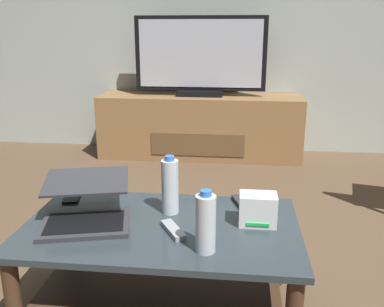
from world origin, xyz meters
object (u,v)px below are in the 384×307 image
(television, at_px, (200,58))
(tv_remote, at_px, (173,230))
(coffee_table, at_px, (162,253))
(water_bottle_far, at_px, (206,223))
(laptop, at_px, (86,206))
(media_cabinet, at_px, (200,126))
(router_box, at_px, (258,209))
(cell_phone, at_px, (72,197))
(soundbar_remote, at_px, (241,203))
(water_bottle_near, at_px, (170,186))

(television, bearing_deg, tv_remote, -87.14)
(coffee_table, xyz_separation_m, water_bottle_far, (0.19, -0.19, 0.24))
(laptop, bearing_deg, coffee_table, -0.21)
(media_cabinet, bearing_deg, router_box, -79.05)
(television, bearing_deg, cell_phone, -100.70)
(water_bottle_far, xyz_separation_m, soundbar_remote, (0.13, 0.42, -0.10))
(media_cabinet, bearing_deg, soundbar_remote, -79.80)
(laptop, bearing_deg, television, 83.89)
(media_cabinet, distance_m, laptop, 2.36)
(media_cabinet, xyz_separation_m, water_bottle_near, (0.08, -2.22, 0.25))
(tv_remote, bearing_deg, router_box, -11.76)
(water_bottle_near, bearing_deg, media_cabinet, 92.04)
(water_bottle_far, bearing_deg, coffee_table, 135.39)
(router_box, xyz_separation_m, water_bottle_far, (-0.19, -0.24, 0.04))
(coffee_table, relative_size, tv_remote, 6.87)
(media_cabinet, bearing_deg, coffee_table, -88.51)
(router_box, bearing_deg, media_cabinet, 100.95)
(coffee_table, height_order, media_cabinet, media_cabinet)
(television, distance_m, laptop, 2.37)
(media_cabinet, distance_m, router_box, 2.34)
(water_bottle_near, relative_size, cell_phone, 1.80)
(television, relative_size, soundbar_remote, 7.36)
(router_box, bearing_deg, television, 101.05)
(water_bottle_near, xyz_separation_m, cell_phone, (-0.48, 0.10, -0.11))
(television, bearing_deg, water_bottle_near, -87.94)
(router_box, height_order, soundbar_remote, router_box)
(cell_phone, height_order, soundbar_remote, soundbar_remote)
(coffee_table, height_order, television, television)
(router_box, bearing_deg, tv_remote, -161.28)
(laptop, distance_m, water_bottle_near, 0.35)
(television, height_order, soundbar_remote, television)
(water_bottle_near, height_order, cell_phone, water_bottle_near)
(media_cabinet, xyz_separation_m, television, (-0.00, -0.02, 0.63))
(television, height_order, router_box, television)
(coffee_table, xyz_separation_m, router_box, (0.38, 0.05, 0.19))
(coffee_table, xyz_separation_m, laptop, (-0.31, 0.00, 0.19))
(coffee_table, relative_size, water_bottle_far, 4.80)
(television, distance_m, water_bottle_far, 2.55)
(television, distance_m, tv_remote, 2.44)
(television, xyz_separation_m, router_box, (0.44, -2.27, -0.44))
(water_bottle_far, xyz_separation_m, tv_remote, (-0.13, 0.13, -0.10))
(tv_remote, bearing_deg, water_bottle_near, 71.98)
(coffee_table, bearing_deg, television, 91.50)
(media_cabinet, height_order, television, television)
(media_cabinet, distance_m, water_bottle_near, 2.24)
(coffee_table, bearing_deg, water_bottle_far, -44.61)
(cell_phone, relative_size, soundbar_remote, 0.88)
(water_bottle_near, bearing_deg, television, 92.06)
(water_bottle_far, distance_m, tv_remote, 0.21)
(tv_remote, height_order, soundbar_remote, same)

